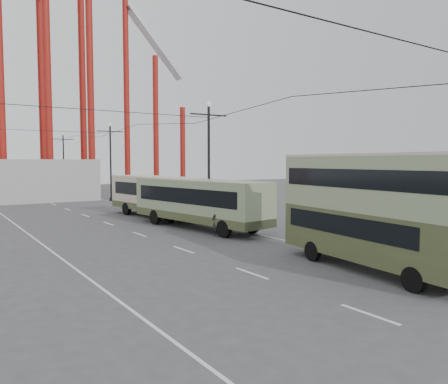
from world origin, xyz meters
TOP-DOWN VIEW (x-y plane):
  - ground at (0.00, 0.00)m, footprint 160.00×160.00m
  - road_markings at (-0.86, 19.70)m, footprint 12.52×120.00m
  - lamp_post_mid at (5.60, 18.00)m, footprint 3.20×0.44m
  - lamp_post_far at (5.60, 40.00)m, footprint 3.20×0.44m
  - lamp_post_distant at (5.60, 62.00)m, footprint 3.20×0.44m
  - roller_coaster at (-2.49, 56.89)m, footprint 52.95×5.00m
  - double_decker_bus at (3.63, 1.47)m, footprint 3.41×9.68m
  - single_decker_green at (3.56, 16.13)m, footprint 4.48×12.52m
  - single_decker_cream at (3.85, 23.36)m, footprint 4.26×11.46m
  - pedestrian at (2.79, 12.60)m, footprint 0.67×0.46m

SIDE VIEW (x-z plane):
  - ground at x=0.00m, z-range 0.00..0.00m
  - road_markings at x=-0.86m, z-range 0.00..0.01m
  - pedestrian at x=2.79m, z-range 0.00..1.78m
  - single_decker_green at x=3.56m, z-range 0.22..3.69m
  - single_decker_cream at x=3.85m, z-range 0.22..3.70m
  - double_decker_bus at x=3.63m, z-range 0.31..5.39m
  - lamp_post_mid at x=5.60m, z-range 0.02..9.34m
  - lamp_post_far at x=5.60m, z-range 0.02..9.34m
  - lamp_post_distant at x=5.60m, z-range 0.02..9.34m
  - roller_coaster at x=-2.49m, z-range -4.82..50.66m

